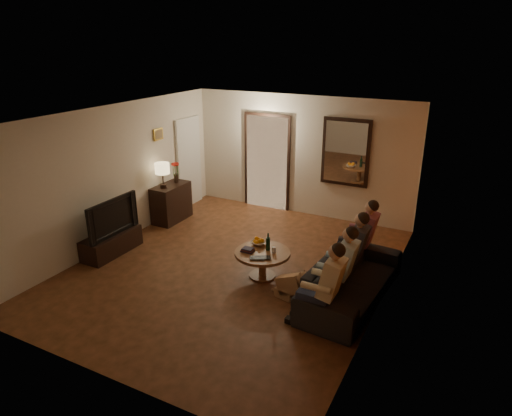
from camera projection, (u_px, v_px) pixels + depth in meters
The scene contains 33 objects.
floor at pixel (233, 268), 7.84m from camera, with size 5.00×6.00×0.01m, color #422711.
ceiling at pixel (229, 116), 6.92m from camera, with size 5.00×6.00×0.01m, color white.
back_wall at pixel (301, 156), 9.87m from camera, with size 5.00×0.02×2.60m, color beige.
front_wall at pixel (90, 278), 4.89m from camera, with size 5.00×0.02×2.60m, color beige.
left_wall at pixel (115, 176), 8.45m from camera, with size 0.02×6.00×2.60m, color beige.
right_wall at pixel (387, 224), 6.31m from camera, with size 0.02×6.00×2.60m, color beige.
orange_accent at pixel (386, 223), 6.31m from camera, with size 0.01×6.00×2.60m, color #BE5C20.
kitchen_doorway at pixel (267, 163), 10.29m from camera, with size 1.00×0.06×2.10m, color #FFE0A5.
door_trim at pixel (267, 163), 10.28m from camera, with size 1.12×0.04×2.22m, color black.
fridge_glimpse at pixel (277, 171), 10.24m from camera, with size 0.45×0.03×1.70m, color silver.
mirror_frame at pixel (346, 152), 9.34m from camera, with size 1.00×0.05×1.40m, color black.
mirror_glass at pixel (345, 153), 9.32m from camera, with size 0.86×0.02×1.26m, color white.
white_door at pixel (189, 162), 10.45m from camera, with size 0.06×0.85×2.04m, color white.
framed_art at pixel (158, 134), 9.33m from camera, with size 0.03×0.28×0.24m, color #B28C33.
art_canvas at pixel (159, 134), 9.32m from camera, with size 0.01×0.22×0.18m, color brown.
dresser at pixel (171, 203), 9.74m from camera, with size 0.45×0.89×0.79m, color black.
table_lamp at pixel (163, 175), 9.32m from camera, with size 0.30×0.30×0.54m, color beige, non-canonical shape.
flower_vase at pixel (176, 172), 9.71m from camera, with size 0.14×0.14×0.44m, color red, non-canonical shape.
tv_stand at pixel (112, 243), 8.31m from camera, with size 0.45×1.16×0.39m, color black.
tv at pixel (108, 216), 8.13m from camera, with size 0.15×1.17×0.67m, color black.
sofa at pixel (352, 280), 6.80m from camera, with size 0.88×2.25×0.66m, color black.
person_a at pixel (326, 290), 6.00m from camera, with size 0.60×0.40×1.20m, color tan, non-canonical shape.
person_b at pixel (340, 271), 6.50m from camera, with size 0.60×0.40×1.20m, color tan, non-canonical shape.
person_c at pixel (352, 254), 6.99m from camera, with size 0.60×0.40×1.20m, color tan, non-canonical shape.
person_d at pixel (362, 239), 7.49m from camera, with size 0.60×0.40×1.20m, color tan, non-canonical shape.
dog at pixel (291, 283), 6.80m from camera, with size 0.56×0.24×0.56m, color #AB774E, non-canonical shape.
coffee_table at pixel (262, 264), 7.48m from camera, with size 0.91×0.91×0.45m, color brown.
bowl at pixel (259, 243), 7.65m from camera, with size 0.26×0.26×0.06m, color white.
oranges at pixel (259, 239), 7.63m from camera, with size 0.20×0.20×0.08m, color orange, non-canonical shape.
wine_bottle at pixel (268, 241), 7.41m from camera, with size 0.07×0.07×0.31m, color black, non-canonical shape.
wine_glass at pixel (274, 250), 7.35m from camera, with size 0.06×0.06×0.10m, color silver.
book_stack at pixel (248, 250), 7.40m from camera, with size 0.20×0.15×0.07m, color black, non-canonical shape.
laptop at pixel (260, 259), 7.12m from camera, with size 0.33×0.21×0.03m, color black.
Camera 1 is at (3.55, -6.01, 3.73)m, focal length 32.00 mm.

